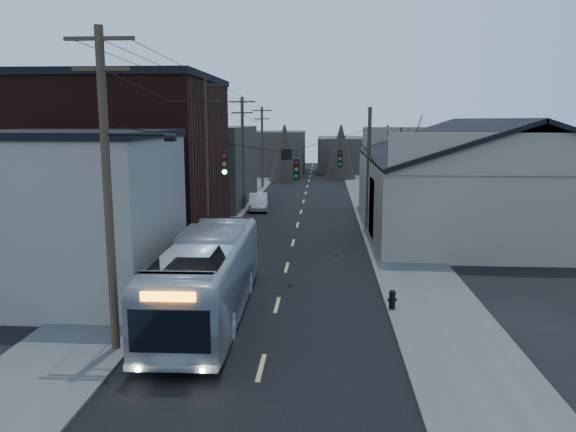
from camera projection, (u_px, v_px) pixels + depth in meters
name	position (u px, v px, depth m)	size (l,w,h in m)	color
ground	(253.00, 400.00, 15.55)	(160.00, 160.00, 0.00)	black
road_surface	(300.00, 216.00, 45.05)	(9.00, 110.00, 0.02)	black
sidewalk_left	(220.00, 214.00, 45.45)	(4.00, 110.00, 0.12)	#474744
sidewalk_right	(381.00, 216.00, 44.63)	(4.00, 110.00, 0.12)	#474744
building_clapboard	(73.00, 216.00, 24.37)	(8.00, 8.00, 7.00)	gray
building_brick	(133.00, 162.00, 35.00)	(10.00, 12.00, 10.00)	black
building_left_far	(199.00, 166.00, 50.95)	(9.00, 14.00, 7.00)	#35302A
warehouse	(484.00, 192.00, 38.85)	(16.16, 20.60, 7.73)	gray
building_far_left	(268.00, 153.00, 79.33)	(10.00, 12.00, 6.00)	#35302A
building_far_right	(359.00, 154.00, 83.51)	(12.00, 14.00, 5.00)	#35302A
bare_tree	(399.00, 187.00, 34.19)	(0.40, 0.40, 7.20)	black
utility_lines	(251.00, 159.00, 38.64)	(11.24, 45.28, 10.50)	#382B1E
bus	(207.00, 277.00, 21.73)	(2.74, 11.72, 3.26)	#A5A9B0
parked_car	(258.00, 202.00, 47.82)	(1.53, 4.38, 1.44)	#A3A5AA
fire_hydrant	(392.00, 298.00, 22.59)	(0.39, 0.27, 0.79)	black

